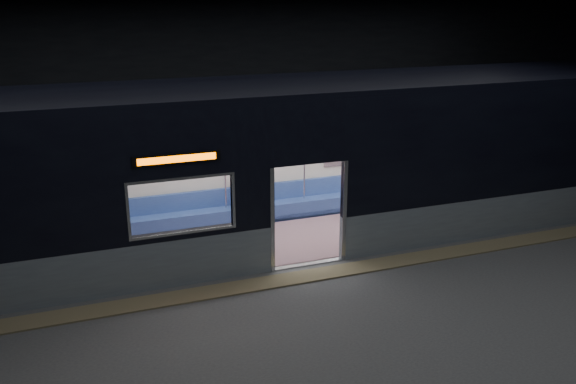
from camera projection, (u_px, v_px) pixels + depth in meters
station_floor at (330, 288)px, 10.99m from camera, size 24.00×14.00×0.01m
station_envelope at (335, 84)px, 9.85m from camera, size 24.00×14.00×5.00m
tactile_strip at (318, 274)px, 11.47m from camera, size 22.80×0.50×0.03m
metro_car at (282, 155)px, 12.68m from camera, size 18.00×3.04×3.35m
passenger at (250, 193)px, 13.77m from camera, size 0.37×0.63×1.30m
handbag at (251, 200)px, 13.61m from camera, size 0.27×0.23×0.13m
transit_map at (347, 148)px, 14.67m from camera, size 1.11×0.03×0.72m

